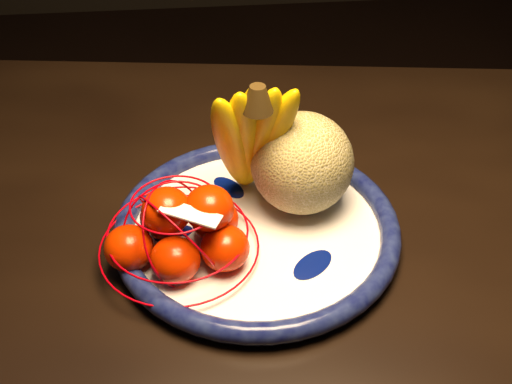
{
  "coord_description": "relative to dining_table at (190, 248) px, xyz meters",
  "views": [
    {
      "loc": [
        0.0,
        -0.78,
        1.31
      ],
      "look_at": [
        0.06,
        -0.15,
        0.78
      ],
      "focal_mm": 45.0,
      "sensor_mm": 36.0,
      "label": 1
    }
  ],
  "objects": [
    {
      "name": "dining_table",
      "position": [
        0.0,
        0.0,
        0.0
      ],
      "size": [
        1.53,
        1.04,
        0.71
      ],
      "rotation": [
        0.0,
        0.0,
        -0.13
      ],
      "color": "black",
      "rests_on": "ground"
    },
    {
      "name": "cantaloupe",
      "position": [
        0.16,
        -0.02,
        0.16
      ],
      "size": [
        0.14,
        0.14,
        0.14
      ],
      "primitive_type": "sphere",
      "color": "olive",
      "rests_on": "fruit_bowl"
    },
    {
      "name": "fruit_bowl",
      "position": [
        0.09,
        -0.06,
        0.09
      ],
      "size": [
        0.38,
        0.38,
        0.03
      ],
      "rotation": [
        0.0,
        0.0,
        0.11
      ],
      "color": "white",
      "rests_on": "dining_table"
    },
    {
      "name": "price_tag",
      "position": [
        0.01,
        -0.13,
        0.18
      ],
      "size": [
        0.08,
        0.05,
        0.01
      ],
      "primitive_type": "cube",
      "rotation": [
        -0.14,
        0.1,
        -0.41
      ],
      "color": "white",
      "rests_on": "mandarin_bag"
    },
    {
      "name": "banana_bunch",
      "position": [
        0.09,
        -0.01,
        0.2
      ],
      "size": [
        0.15,
        0.14,
        0.22
      ],
      "rotation": [
        0.0,
        0.0,
        0.14
      ],
      "color": "#EAB602",
      "rests_on": "fruit_bowl"
    },
    {
      "name": "mandarin_bag",
      "position": [
        -0.0,
        -0.1,
        0.13
      ],
      "size": [
        0.25,
        0.25,
        0.13
      ],
      "rotation": [
        0.0,
        0.0,
        -0.24
      ],
      "color": "red",
      "rests_on": "fruit_bowl"
    }
  ]
}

